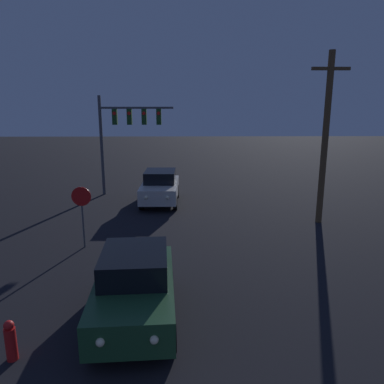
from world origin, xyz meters
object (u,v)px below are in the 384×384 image
at_px(car_near, 135,286).
at_px(utility_pole, 325,137).
at_px(traffic_signal_mast, 124,126).
at_px(fire_hydrant, 11,341).
at_px(car_far, 160,187).
at_px(stop_sign, 82,205).

height_order(car_near, utility_pole, utility_pole).
relative_size(traffic_signal_mast, fire_hydrant, 6.25).
distance_m(car_far, fire_hydrant, 13.15).
bearing_deg(stop_sign, car_far, 69.01).
relative_size(traffic_signal_mast, stop_sign, 2.45).
xyz_separation_m(traffic_signal_mast, stop_sign, (-0.32, -8.54, -2.40)).
height_order(car_near, traffic_signal_mast, traffic_signal_mast).
distance_m(traffic_signal_mast, utility_pole, 11.23).
height_order(utility_pole, fire_hydrant, utility_pole).
xyz_separation_m(car_near, stop_sign, (-2.61, 4.94, 0.75)).
height_order(traffic_signal_mast, utility_pole, utility_pole).
xyz_separation_m(stop_sign, utility_pole, (10.06, 2.96, 2.28)).
height_order(car_near, stop_sign, stop_sign).
bearing_deg(car_far, fire_hydrant, 80.50).
bearing_deg(car_near, stop_sign, -65.71).
bearing_deg(car_near, car_far, -92.89).
xyz_separation_m(car_near, car_far, (-0.12, 11.41, 0.00)).
bearing_deg(car_far, traffic_signal_mast, -43.10).
distance_m(car_near, stop_sign, 5.64).
distance_m(car_near, car_far, 11.41).
relative_size(car_far, fire_hydrant, 4.57).
height_order(traffic_signal_mast, stop_sign, traffic_signal_mast).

